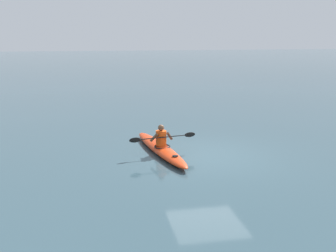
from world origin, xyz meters
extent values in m
plane|color=#334C56|center=(0.00, 0.00, 0.00)|extent=(160.00, 160.00, 0.00)
ellipsoid|color=red|center=(1.51, -0.69, 0.15)|extent=(1.41, 4.60, 0.29)
torus|color=black|center=(1.48, -0.50, 0.27)|extent=(0.64, 0.64, 0.04)
cylinder|color=black|center=(1.27, 0.66, 0.28)|extent=(0.18, 0.18, 0.02)
cylinder|color=#E04C14|center=(1.50, -0.61, 0.54)|extent=(0.37, 0.37, 0.51)
sphere|color=brown|center=(1.50, -0.61, 0.91)|extent=(0.21, 0.21, 0.21)
cylinder|color=black|center=(1.46, -0.41, 0.62)|extent=(1.95, 0.38, 0.03)
ellipsoid|color=black|center=(0.49, -0.58, 0.62)|extent=(0.40, 0.11, 0.17)
ellipsoid|color=black|center=(2.43, -0.24, 0.62)|extent=(0.40, 0.11, 0.17)
cylinder|color=brown|center=(1.21, -0.58, 0.61)|extent=(0.26, 0.24, 0.34)
cylinder|color=brown|center=(1.76, -0.48, 0.61)|extent=(0.30, 0.20, 0.34)
camera|label=1|loc=(3.74, 12.34, 4.07)|focal=42.49mm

